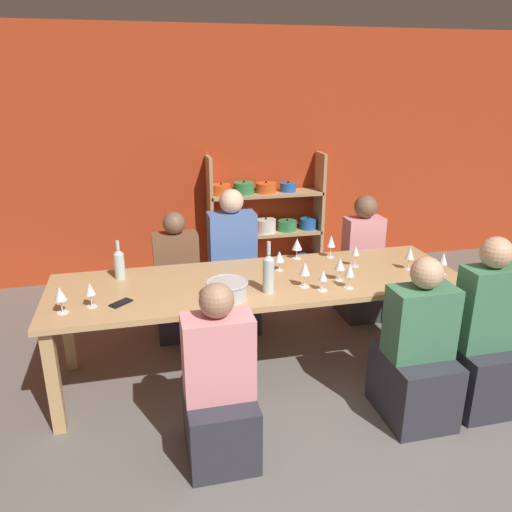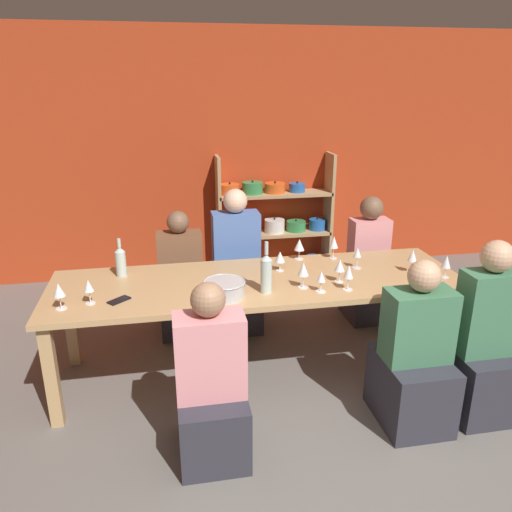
{
  "view_description": "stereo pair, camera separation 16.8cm",
  "coord_description": "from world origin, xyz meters",
  "px_view_note": "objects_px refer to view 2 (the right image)",
  "views": [
    {
      "loc": [
        -0.95,
        -1.72,
        2.16
      ],
      "look_at": [
        -0.14,
        1.67,
        0.92
      ],
      "focal_mm": 35.0,
      "sensor_mm": 36.0,
      "label": 1
    },
    {
      "loc": [
        -0.78,
        -1.76,
        2.16
      ],
      "look_at": [
        -0.14,
        1.67,
        0.92
      ],
      "focal_mm": 35.0,
      "sensor_mm": 36.0,
      "label": 2
    }
  ],
  "objects_px": {
    "shelf_unit": "(273,226)",
    "person_near_a": "(481,352)",
    "cell_phone": "(119,300)",
    "wine_bottle_green": "(121,261)",
    "wine_glass_red_d": "(413,256)",
    "person_near_c": "(211,395)",
    "wine_glass_red_c": "(303,270)",
    "person_far_c": "(366,274)",
    "wine_glass_white_a": "(89,287)",
    "wine_glass_white_c": "(321,278)",
    "person_far_b": "(181,289)",
    "wine_glass_red_f": "(280,257)",
    "wine_glass_empty_a": "(334,243)",
    "person_near_b": "(413,365)",
    "wine_glass_red_a": "(299,245)",
    "wine_glass_red_b": "(358,253)",
    "dining_table": "(258,289)",
    "wine_glass_red_g": "(349,272)",
    "wine_glass_red_e": "(59,291)",
    "wine_bottle_dark": "(266,273)",
    "person_far_a": "(236,278)",
    "wine_glass_white_b": "(446,262)",
    "mixing_bowl": "(224,288)"
  },
  "relations": [
    {
      "from": "wine_glass_red_e",
      "to": "person_near_a",
      "type": "bearing_deg",
      "value": -10.72
    },
    {
      "from": "wine_glass_red_e",
      "to": "cell_phone",
      "type": "height_order",
      "value": "wine_glass_red_e"
    },
    {
      "from": "mixing_bowl",
      "to": "wine_bottle_dark",
      "type": "bearing_deg",
      "value": 4.61
    },
    {
      "from": "wine_glass_red_d",
      "to": "person_far_b",
      "type": "xyz_separation_m",
      "value": [
        -1.71,
        0.87,
        -0.5
      ]
    },
    {
      "from": "wine_bottle_dark",
      "to": "wine_glass_white_a",
      "type": "height_order",
      "value": "wine_bottle_dark"
    },
    {
      "from": "cell_phone",
      "to": "wine_glass_red_e",
      "type": "bearing_deg",
      "value": -171.15
    },
    {
      "from": "dining_table",
      "to": "wine_glass_red_b",
      "type": "bearing_deg",
      "value": 6.94
    },
    {
      "from": "dining_table",
      "to": "wine_glass_red_g",
      "type": "bearing_deg",
      "value": -26.96
    },
    {
      "from": "wine_glass_white_a",
      "to": "wine_glass_red_d",
      "type": "relative_size",
      "value": 0.91
    },
    {
      "from": "wine_glass_red_c",
      "to": "cell_phone",
      "type": "height_order",
      "value": "wine_glass_red_c"
    },
    {
      "from": "wine_glass_red_c",
      "to": "wine_glass_red_b",
      "type": "bearing_deg",
      "value": 30.0
    },
    {
      "from": "person_near_a",
      "to": "wine_glass_white_c",
      "type": "bearing_deg",
      "value": 154.42
    },
    {
      "from": "person_near_b",
      "to": "person_far_b",
      "type": "xyz_separation_m",
      "value": [
        -1.42,
        1.56,
        -0.01
      ]
    },
    {
      "from": "wine_bottle_dark",
      "to": "wine_glass_red_d",
      "type": "distance_m",
      "value": 1.17
    },
    {
      "from": "wine_glass_white_c",
      "to": "person_far_b",
      "type": "xyz_separation_m",
      "value": [
        -0.92,
        1.1,
        -0.47
      ]
    },
    {
      "from": "wine_glass_red_d",
      "to": "person_near_c",
      "type": "xyz_separation_m",
      "value": [
        -1.61,
        -0.76,
        -0.5
      ]
    },
    {
      "from": "wine_glass_red_d",
      "to": "wine_glass_red_f",
      "type": "bearing_deg",
      "value": 167.42
    },
    {
      "from": "shelf_unit",
      "to": "wine_bottle_dark",
      "type": "relative_size",
      "value": 3.78
    },
    {
      "from": "wine_glass_red_a",
      "to": "wine_glass_red_b",
      "type": "distance_m",
      "value": 0.48
    },
    {
      "from": "person_far_c",
      "to": "wine_glass_red_f",
      "type": "bearing_deg",
      "value": 31.36
    },
    {
      "from": "shelf_unit",
      "to": "wine_glass_empty_a",
      "type": "relative_size",
      "value": 7.28
    },
    {
      "from": "wine_bottle_green",
      "to": "cell_phone",
      "type": "height_order",
      "value": "wine_bottle_green"
    },
    {
      "from": "person_near_c",
      "to": "cell_phone",
      "type": "bearing_deg",
      "value": 130.44
    },
    {
      "from": "wine_glass_red_c",
      "to": "person_far_a",
      "type": "distance_m",
      "value": 1.14
    },
    {
      "from": "wine_glass_red_d",
      "to": "cell_phone",
      "type": "bearing_deg",
      "value": -176.61
    },
    {
      "from": "wine_bottle_green",
      "to": "person_near_a",
      "type": "xyz_separation_m",
      "value": [
        2.34,
        -1.02,
        -0.43
      ]
    },
    {
      "from": "cell_phone",
      "to": "wine_bottle_green",
      "type": "bearing_deg",
      "value": 91.23
    },
    {
      "from": "wine_glass_white_a",
      "to": "wine_glass_red_e",
      "type": "distance_m",
      "value": 0.18
    },
    {
      "from": "wine_glass_white_b",
      "to": "wine_glass_empty_a",
      "type": "distance_m",
      "value": 0.87
    },
    {
      "from": "wine_glass_white_c",
      "to": "cell_phone",
      "type": "xyz_separation_m",
      "value": [
        -1.36,
        0.1,
        -0.1
      ]
    },
    {
      "from": "wine_glass_red_d",
      "to": "person_far_b",
      "type": "relative_size",
      "value": 0.16
    },
    {
      "from": "wine_glass_red_c",
      "to": "person_far_c",
      "type": "distance_m",
      "value": 1.38
    },
    {
      "from": "wine_bottle_green",
      "to": "wine_glass_red_b",
      "type": "xyz_separation_m",
      "value": [
        1.79,
        -0.17,
        0.0
      ]
    },
    {
      "from": "wine_glass_white_b",
      "to": "cell_phone",
      "type": "bearing_deg",
      "value": 179.7
    },
    {
      "from": "wine_glass_empty_a",
      "to": "person_near_b",
      "type": "distance_m",
      "value": 1.22
    },
    {
      "from": "wine_glass_empty_a",
      "to": "person_far_c",
      "type": "distance_m",
      "value": 0.78
    },
    {
      "from": "wine_glass_red_f",
      "to": "person_far_b",
      "type": "bearing_deg",
      "value": 138.56
    },
    {
      "from": "shelf_unit",
      "to": "person_near_a",
      "type": "bearing_deg",
      "value": -74.32
    },
    {
      "from": "wine_glass_red_a",
      "to": "person_near_c",
      "type": "height_order",
      "value": "person_near_c"
    },
    {
      "from": "shelf_unit",
      "to": "person_far_b",
      "type": "bearing_deg",
      "value": -131.3
    },
    {
      "from": "person_far_a",
      "to": "wine_glass_red_f",
      "type": "bearing_deg",
      "value": 110.52
    },
    {
      "from": "shelf_unit",
      "to": "person_far_a",
      "type": "distance_m",
      "value": 1.4
    },
    {
      "from": "wine_glass_red_f",
      "to": "cell_phone",
      "type": "distance_m",
      "value": 1.23
    },
    {
      "from": "wine_bottle_dark",
      "to": "dining_table",
      "type": "bearing_deg",
      "value": 92.24
    },
    {
      "from": "dining_table",
      "to": "person_near_b",
      "type": "distance_m",
      "value": 1.19
    },
    {
      "from": "wine_glass_white_c",
      "to": "person_near_a",
      "type": "distance_m",
      "value": 1.16
    },
    {
      "from": "wine_glass_white_a",
      "to": "wine_glass_red_c",
      "type": "height_order",
      "value": "wine_glass_red_c"
    },
    {
      "from": "wine_glass_red_c",
      "to": "wine_glass_red_d",
      "type": "height_order",
      "value": "wine_glass_red_c"
    },
    {
      "from": "wine_glass_empty_a",
      "to": "person_near_c",
      "type": "xyz_separation_m",
      "value": [
        -1.13,
        -1.17,
        -0.5
      ]
    },
    {
      "from": "wine_glass_white_c",
      "to": "wine_glass_red_e",
      "type": "distance_m",
      "value": 1.72
    }
  ]
}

